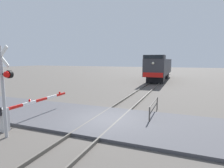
# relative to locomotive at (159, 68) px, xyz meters

# --- Properties ---
(ground_plane) EXTENTS (160.00, 160.00, 0.00)m
(ground_plane) POSITION_rel_locomotive_xyz_m (0.00, -23.22, -2.12)
(ground_plane) COLOR #514C47
(rail_track_left) EXTENTS (0.08, 80.00, 0.15)m
(rail_track_left) POSITION_rel_locomotive_xyz_m (-0.72, -23.22, -2.04)
(rail_track_left) COLOR #59544C
(rail_track_left) RESTS_ON ground_plane
(rail_track_right) EXTENTS (0.08, 80.00, 0.15)m
(rail_track_right) POSITION_rel_locomotive_xyz_m (0.72, -23.22, -2.04)
(rail_track_right) COLOR #59544C
(rail_track_right) RESTS_ON ground_plane
(road_surface) EXTENTS (36.00, 4.95, 0.15)m
(road_surface) POSITION_rel_locomotive_xyz_m (0.00, -23.22, -2.05)
(road_surface) COLOR #47474C
(road_surface) RESTS_ON ground_plane
(locomotive) EXTENTS (2.92, 14.43, 4.14)m
(locomotive) POSITION_rel_locomotive_xyz_m (0.00, 0.00, 0.00)
(locomotive) COLOR black
(locomotive) RESTS_ON ground_plane
(crossing_signal) EXTENTS (1.18, 0.33, 4.09)m
(crossing_signal) POSITION_rel_locomotive_xyz_m (-3.32, -26.86, 0.42)
(crossing_signal) COLOR #ADADB2
(crossing_signal) RESTS_ON ground_plane
(crossing_gate) EXTENTS (0.36, 5.47, 1.26)m
(crossing_gate) POSITION_rel_locomotive_xyz_m (-4.05, -25.70, -1.34)
(crossing_gate) COLOR silver
(crossing_gate) RESTS_ON ground_plane
(guard_railing) EXTENTS (0.08, 3.11, 0.95)m
(guard_railing) POSITION_rel_locomotive_xyz_m (2.36, -21.23, -1.49)
(guard_railing) COLOR #4C4742
(guard_railing) RESTS_ON ground_plane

